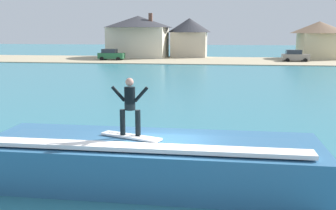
{
  "coord_description": "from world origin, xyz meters",
  "views": [
    {
      "loc": [
        1.85,
        -11.11,
        4.59
      ],
      "look_at": [
        -0.33,
        3.94,
        1.77
      ],
      "focal_mm": 42.39,
      "sensor_mm": 36.0,
      "label": 1
    }
  ],
  "objects": [
    {
      "name": "house_gabled_white",
      "position": [
        17.24,
        59.3,
        3.65
      ],
      "size": [
        9.61,
        9.61,
        6.28
      ],
      "color": "beige",
      "rests_on": "ground_plane"
    },
    {
      "name": "shoreline_bank",
      "position": [
        0.0,
        52.82,
        0.06
      ],
      "size": [
        120.0,
        16.49,
        0.11
      ],
      "color": "tan",
      "rests_on": "ground_plane"
    },
    {
      "name": "wave_crest",
      "position": [
        -0.33,
        0.33,
        0.7
      ],
      "size": [
        10.2,
        3.36,
        1.48
      ],
      "color": "#2E628C",
      "rests_on": "ground_plane"
    },
    {
      "name": "surfer",
      "position": [
        -0.91,
        0.08,
        2.5
      ],
      "size": [
        1.12,
        0.32,
        1.72
      ],
      "color": "black",
      "rests_on": "surfboard"
    },
    {
      "name": "surfboard",
      "position": [
        -0.89,
        0.06,
        1.51
      ],
      "size": [
        1.97,
        1.03,
        0.06
      ],
      "color": "white",
      "rests_on": "wave_crest"
    },
    {
      "name": "car_far_shore",
      "position": [
        12.32,
        51.9,
        0.95
      ],
      "size": [
        4.0,
        2.22,
        1.86
      ],
      "color": "gray",
      "rests_on": "ground_plane"
    },
    {
      "name": "car_near_shore",
      "position": [
        -16.42,
        50.91,
        0.94
      ],
      "size": [
        4.14,
        2.06,
        1.86
      ],
      "color": "#23663D",
      "rests_on": "ground_plane"
    },
    {
      "name": "house_with_chimney",
      "position": [
        -13.57,
        58.41,
        4.2
      ],
      "size": [
        12.18,
        12.18,
        7.71
      ],
      "color": "beige",
      "rests_on": "ground_plane"
    },
    {
      "name": "ground_plane",
      "position": [
        0.0,
        0.0,
        0.0
      ],
      "size": [
        260.0,
        260.0,
        0.0
      ],
      "primitive_type": "plane",
      "color": "teal"
    },
    {
      "name": "house_small_cottage",
      "position": [
        -4.76,
        61.18,
        3.87
      ],
      "size": [
        7.86,
        7.86,
        6.97
      ],
      "color": "beige",
      "rests_on": "ground_plane"
    }
  ]
}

